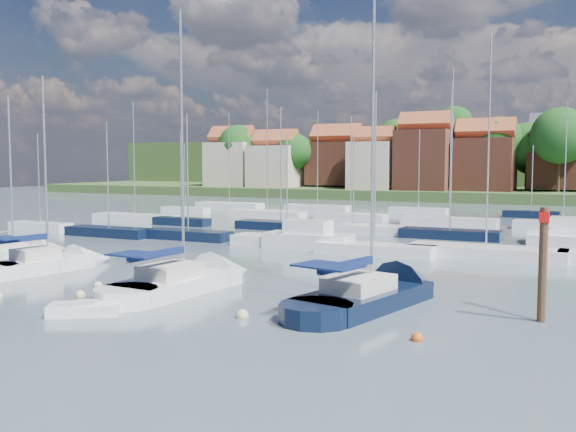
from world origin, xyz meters
The scene contains 14 objects.
ground centered at (0.00, 40.00, 0.00)m, with size 260.00×260.00×0.00m, color #4D5B68.
sailboat_left centered at (-15.56, 3.69, 0.36)m, with size 4.09×9.85×13.10m.
sailboat_centre centered at (-4.33, 2.74, 0.35)m, with size 4.08×11.93×15.90m.
sailboat_navy centered at (5.93, 3.76, 0.35)m, with size 5.87×12.61×16.87m.
sailboat_far centered at (-21.40, 6.03, 0.34)m, with size 2.82×9.33×12.35m.
tender centered at (-5.18, -4.71, 0.26)m, with size 3.37×2.87×0.67m.
timber_piling centered at (13.27, 2.90, 1.55)m, with size 0.40×0.40×7.16m.
buoy_c centered at (-8.06, -1.95, 0.00)m, with size 0.50×0.50×0.50m, color beige.
buoy_d centered at (1.44, -2.08, 0.00)m, with size 0.55×0.55×0.55m, color beige.
buoy_e centered at (4.96, 6.49, 0.00)m, with size 0.51×0.51×0.51m, color #D85914.
buoy_f centered at (9.26, -2.32, 0.00)m, with size 0.46×0.46×0.46m, color #D85914.
buoy_g centered at (-9.05, 0.40, 0.00)m, with size 0.47×0.47×0.47m, color beige.
marina_field centered at (1.91, 35.15, 0.43)m, with size 79.62×41.41×15.93m.
far_shore_town centered at (2.23, 132.67, 4.61)m, with size 212.46×90.00×22.27m.
Camera 1 is at (15.31, -26.04, 6.79)m, focal length 40.00 mm.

